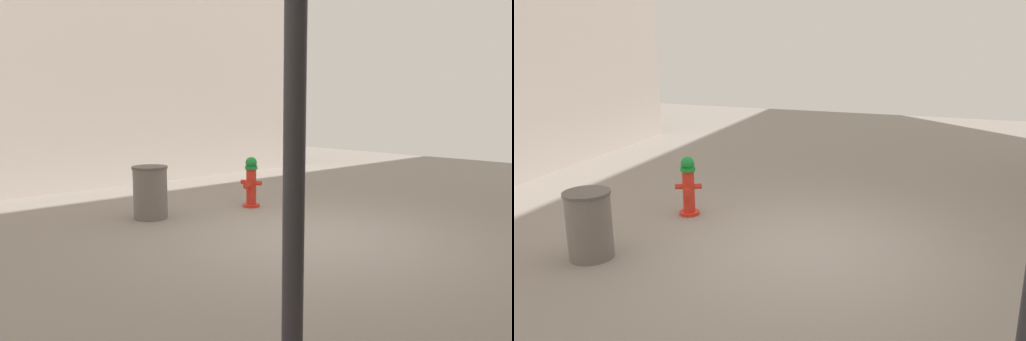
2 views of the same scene
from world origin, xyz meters
The scene contains 3 objects.
ground_plane centered at (0.00, 0.00, 0.00)m, with size 23.40×23.40×0.00m, color gray.
fire_hydrant centered at (2.18, -0.66, 0.46)m, with size 0.41×0.38×0.92m.
trash_bin centered at (2.61, 1.16, 0.43)m, with size 0.58×0.58×0.86m.
Camera 2 is at (-1.49, 6.26, 2.78)m, focal length 37.05 mm.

